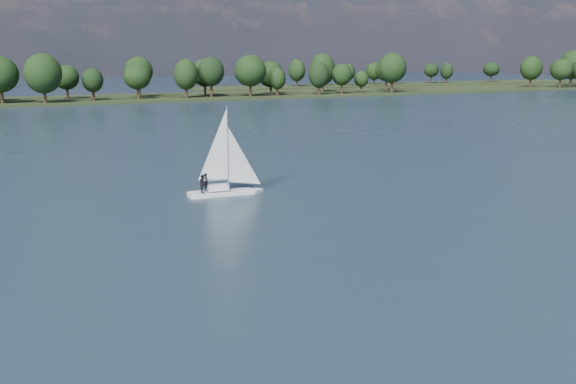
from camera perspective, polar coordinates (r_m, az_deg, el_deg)
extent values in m
plane|color=#233342|center=(114.51, -8.83, 4.59)|extent=(700.00, 700.00, 0.00)
cube|color=black|center=(223.65, -17.31, 7.77)|extent=(660.00, 40.00, 1.50)
cube|color=black|center=(331.04, 10.16, 9.34)|extent=(220.00, 30.00, 1.40)
cube|color=white|center=(68.71, -5.83, -0.26)|extent=(7.60, 2.64, 0.88)
cube|color=white|center=(68.53, -5.84, 0.46)|extent=(2.29, 1.48, 0.55)
cylinder|color=#BBBAC2|center=(67.83, -5.92, 3.87)|extent=(0.13, 0.13, 8.78)
imported|color=black|center=(68.27, -7.31, 0.91)|extent=(0.53, 0.74, 1.89)
imported|color=black|center=(67.41, -7.56, 0.76)|extent=(0.91, 1.06, 1.89)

